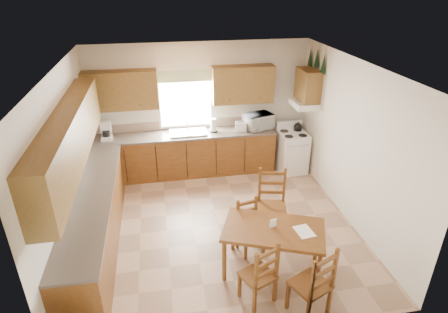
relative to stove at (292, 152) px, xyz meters
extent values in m
plane|color=tan|center=(-1.88, -1.68, -0.42)|extent=(4.50, 4.50, 0.00)
plane|color=brown|center=(-1.88, -1.68, 2.28)|extent=(4.50, 4.50, 0.00)
plane|color=silver|center=(-4.13, -1.68, 0.93)|extent=(4.50, 4.50, 0.00)
plane|color=silver|center=(0.37, -1.68, 0.93)|extent=(4.50, 4.50, 0.00)
plane|color=silver|center=(-1.88, 0.57, 0.93)|extent=(4.50, 4.50, 0.00)
plane|color=silver|center=(-1.88, -3.93, 0.93)|extent=(4.50, 4.50, 0.00)
cube|color=brown|center=(-2.25, 0.27, 0.02)|extent=(3.75, 0.60, 0.88)
cube|color=brown|center=(-3.83, -1.83, 0.02)|extent=(0.60, 3.60, 0.88)
cube|color=#534941|center=(-2.25, 0.27, 0.48)|extent=(3.75, 0.63, 0.04)
cube|color=#534941|center=(-3.83, -1.83, 0.48)|extent=(0.63, 3.60, 0.04)
cube|color=gray|center=(-2.25, 0.56, 0.59)|extent=(3.75, 0.01, 0.18)
cube|color=brown|center=(-3.43, 0.40, 1.43)|extent=(1.41, 0.33, 0.75)
cube|color=brown|center=(-1.02, 0.40, 1.43)|extent=(1.25, 0.33, 0.75)
cube|color=brown|center=(-3.96, -1.83, 1.43)|extent=(0.33, 3.60, 0.75)
cube|color=brown|center=(0.20, -0.03, 1.48)|extent=(0.33, 0.62, 0.62)
cube|color=silver|center=(0.15, -0.03, 1.10)|extent=(0.44, 0.62, 0.12)
cube|color=silver|center=(-2.18, 0.54, 1.13)|extent=(1.13, 0.02, 1.18)
cube|color=white|center=(-2.18, 0.53, 1.13)|extent=(1.05, 0.01, 1.10)
cube|color=#52743F|center=(-2.18, 0.51, 1.63)|extent=(1.19, 0.01, 0.24)
cube|color=silver|center=(-2.18, 0.27, 0.52)|extent=(0.75, 0.45, 0.04)
cone|color=black|center=(0.33, -0.35, 1.96)|extent=(0.22, 0.22, 0.36)
cone|color=black|center=(0.33, -0.03, 2.00)|extent=(0.22, 0.22, 0.36)
cone|color=black|center=(0.33, 0.29, 1.96)|extent=(0.22, 0.22, 0.36)
cube|color=silver|center=(0.00, 0.00, 0.00)|extent=(0.60, 0.61, 0.85)
cube|color=silver|center=(-3.79, 0.25, 0.66)|extent=(0.24, 0.27, 0.33)
cylinder|color=white|center=(-1.65, 0.27, 0.64)|extent=(0.16, 0.16, 0.29)
cube|color=silver|center=(-1.08, 0.22, 0.59)|extent=(0.25, 0.18, 0.19)
imported|color=silver|center=(-0.70, 0.27, 0.66)|extent=(0.63, 0.54, 0.32)
cube|color=brown|center=(-1.31, -2.88, -0.06)|extent=(1.57, 1.24, 0.74)
cube|color=brown|center=(-1.07, -3.67, 0.09)|extent=(0.56, 0.55, 1.03)
cube|color=brown|center=(-1.65, -3.36, 0.05)|extent=(0.51, 0.50, 0.94)
cube|color=brown|center=(-1.06, -2.02, 0.12)|extent=(0.54, 0.52, 1.09)
cube|color=brown|center=(-1.51, -2.42, 0.01)|extent=(0.43, 0.42, 0.86)
cube|color=white|center=(-0.92, -3.01, 0.31)|extent=(0.25, 0.32, 0.00)
cube|color=white|center=(-1.31, -2.84, 0.37)|extent=(0.09, 0.04, 0.12)
camera|label=1|loc=(-2.73, -6.85, 3.47)|focal=30.00mm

